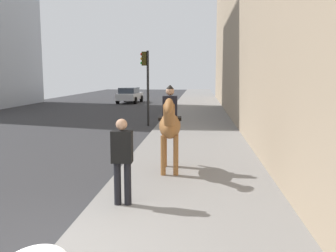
{
  "coord_description": "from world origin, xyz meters",
  "views": [
    {
      "loc": [
        -4.89,
        -2.15,
        2.66
      ],
      "look_at": [
        4.0,
        -1.39,
        1.4
      ],
      "focal_mm": 39.26,
      "sensor_mm": 36.0,
      "label": 1
    }
  ],
  "objects_px": {
    "mounted_horse_near": "(170,124)",
    "pedestrian_greeting": "(122,156)",
    "car_near_lane": "(130,95)",
    "traffic_light_near_curb": "(146,76)"
  },
  "relations": [
    {
      "from": "mounted_horse_near",
      "to": "pedestrian_greeting",
      "type": "distance_m",
      "value": 2.68
    },
    {
      "from": "pedestrian_greeting",
      "to": "car_near_lane",
      "type": "relative_size",
      "value": 0.39
    },
    {
      "from": "pedestrian_greeting",
      "to": "traffic_light_near_curb",
      "type": "bearing_deg",
      "value": 3.75
    },
    {
      "from": "pedestrian_greeting",
      "to": "car_near_lane",
      "type": "xyz_separation_m",
      "value": [
        27.35,
        5.1,
        -0.33
      ]
    },
    {
      "from": "pedestrian_greeting",
      "to": "traffic_light_near_curb",
      "type": "distance_m",
      "value": 12.13
    },
    {
      "from": "mounted_horse_near",
      "to": "pedestrian_greeting",
      "type": "height_order",
      "value": "mounted_horse_near"
    },
    {
      "from": "traffic_light_near_curb",
      "to": "pedestrian_greeting",
      "type": "bearing_deg",
      "value": -173.95
    },
    {
      "from": "mounted_horse_near",
      "to": "traffic_light_near_curb",
      "type": "bearing_deg",
      "value": -171.3
    },
    {
      "from": "car_near_lane",
      "to": "traffic_light_near_curb",
      "type": "xyz_separation_m",
      "value": [
        -15.37,
        -3.83,
        1.82
      ]
    },
    {
      "from": "mounted_horse_near",
      "to": "car_near_lane",
      "type": "relative_size",
      "value": 0.52
    }
  ]
}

